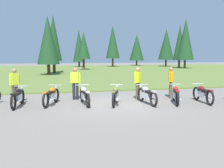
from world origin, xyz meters
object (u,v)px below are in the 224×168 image
motorcycle_olive (115,95)px  motorcycle_silver (147,95)px  rider_near_row_end (171,80)px  rider_in_hivis_vest (75,81)px  rider_checking_bike (138,81)px  motorcycle_black (18,97)px  motorcycle_red (176,94)px  motorcycle_cream (85,95)px  motorcycle_orange (51,96)px  motorcycle_maroon (203,94)px  rider_with_back_turned (15,84)px

motorcycle_olive → motorcycle_silver: bearing=-9.2°
rider_near_row_end → rider_in_hivis_vest: same height
rider_checking_bike → motorcycle_black: bearing=-174.3°
motorcycle_red → rider_in_hivis_vest: 5.07m
motorcycle_cream → motorcycle_black: bearing=175.8°
motorcycle_black → motorcycle_orange: same height
rider_near_row_end → motorcycle_olive: bearing=-161.8°
rider_in_hivis_vest → motorcycle_silver: bearing=-32.2°
motorcycle_silver → motorcycle_maroon: bearing=-6.5°
rider_in_hivis_vest → rider_checking_bike: 3.24m
motorcycle_olive → rider_in_hivis_vest: rider_in_hivis_vest is taller
rider_checking_bike → motorcycle_red: bearing=-47.6°
motorcycle_orange → rider_in_hivis_vest: 1.77m
rider_near_row_end → rider_in_hivis_vest: bearing=172.7°
motorcycle_black → motorcycle_cream: same height
rider_in_hivis_vest → motorcycle_cream: bearing=-79.0°
motorcycle_olive → motorcycle_red: same height
motorcycle_maroon → motorcycle_cream: bearing=171.5°
motorcycle_silver → motorcycle_red: 1.41m
motorcycle_olive → rider_in_hivis_vest: (-1.69, 1.75, 0.51)m
motorcycle_silver → rider_with_back_turned: bearing=164.3°
motorcycle_orange → motorcycle_cream: bearing=-10.5°
motorcycle_orange → motorcycle_maroon: (7.14, -1.12, 0.00)m
motorcycle_orange → motorcycle_cream: (1.50, -0.28, 0.00)m
motorcycle_maroon → rider_in_hivis_vest: size_ratio=1.26×
motorcycle_orange → rider_in_hivis_vest: bearing=44.1°
rider_near_row_end → rider_checking_bike: (-1.87, -0.02, 0.00)m
motorcycle_olive → motorcycle_red: 2.90m
motorcycle_maroon → rider_checking_bike: bearing=149.1°
motorcycle_red → motorcycle_maroon: same height
motorcycle_maroon → rider_with_back_turned: rider_with_back_turned is taller
rider_near_row_end → rider_in_hivis_vest: 5.09m
motorcycle_orange → rider_checking_bike: size_ratio=1.20×
motorcycle_red → rider_near_row_end: size_ratio=1.19×
rider_near_row_end → motorcycle_orange: bearing=-175.1°
motorcycle_silver → motorcycle_red: bearing=-7.4°
motorcycle_black → rider_near_row_end: size_ratio=1.25×
rider_with_back_turned → rider_in_hivis_vest: size_ratio=1.00×
motorcycle_maroon → rider_with_back_turned: 9.07m
motorcycle_cream → motorcycle_olive: size_ratio=1.05×
motorcycle_maroon → rider_near_row_end: 1.94m
rider_near_row_end → motorcycle_black: bearing=-175.6°
motorcycle_maroon → rider_checking_bike: size_ratio=1.26×
motorcycle_cream → motorcycle_red: same height
motorcycle_black → motorcycle_silver: size_ratio=1.00×
rider_near_row_end → rider_with_back_turned: same height
motorcycle_black → motorcycle_cream: bearing=-4.2°
motorcycle_red → rider_near_row_end: 1.68m
motorcycle_red → rider_in_hivis_vest: size_ratio=1.19×
motorcycle_black → motorcycle_silver: (5.83, -0.74, 0.00)m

